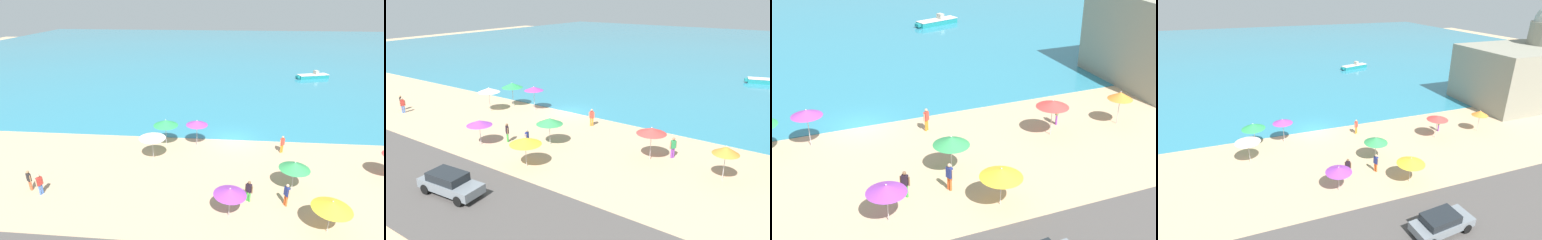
# 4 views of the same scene
# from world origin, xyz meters

# --- Properties ---
(ground_plane) EXTENTS (160.00, 160.00, 0.00)m
(ground_plane) POSITION_xyz_m (0.00, 0.00, 0.00)
(ground_plane) COLOR tan
(sea) EXTENTS (150.00, 110.00, 0.05)m
(sea) POSITION_xyz_m (0.00, 55.00, 0.03)
(sea) COLOR teal
(sea) RESTS_ON ground_plane
(coastal_road) EXTENTS (80.00, 8.00, 0.06)m
(coastal_road) POSITION_xyz_m (0.00, -18.00, 0.03)
(coastal_road) COLOR #4E4A47
(coastal_road) RESTS_ON ground_plane
(beach_umbrella_0) EXTENTS (2.09, 2.09, 2.16)m
(beach_umbrella_0) POSITION_xyz_m (-0.75, -11.31, 1.88)
(beach_umbrella_0) COLOR #B2B2B7
(beach_umbrella_0) RESTS_ON ground_plane
(beach_umbrella_1) EXTENTS (2.32, 2.32, 2.25)m
(beach_umbrella_1) POSITION_xyz_m (5.11, -12.18, 1.94)
(beach_umbrella_1) COLOR #B2B2B7
(beach_umbrella_1) RESTS_ON ground_plane
(beach_umbrella_2) EXTENTS (2.19, 2.19, 2.34)m
(beach_umbrella_2) POSITION_xyz_m (3.91, -8.02, 2.02)
(beach_umbrella_2) COLOR #B2B2B7
(beach_umbrella_2) RESTS_ON ground_plane
(beach_umbrella_3) EXTENTS (2.23, 2.23, 2.59)m
(beach_umbrella_3) POSITION_xyz_m (11.92, -6.02, 2.29)
(beach_umbrella_3) COLOR #B2B2B7
(beach_umbrella_3) RESTS_ON ground_plane
(beach_umbrella_4) EXTENTS (2.29, 2.29, 2.67)m
(beach_umbrella_4) POSITION_xyz_m (-6.43, -1.77, 2.35)
(beach_umbrella_4) COLOR #B2B2B7
(beach_umbrella_4) RESTS_ON ground_plane
(beach_umbrella_5) EXTENTS (2.29, 2.29, 2.58)m
(beach_umbrella_5) POSITION_xyz_m (-7.11, -4.50, 2.28)
(beach_umbrella_5) COLOR #B2B2B7
(beach_umbrella_5) RESTS_ON ground_plane
(beach_umbrella_6) EXTENTS (2.04, 2.04, 2.61)m
(beach_umbrella_6) POSITION_xyz_m (-3.54, -1.51, 2.33)
(beach_umbrella_6) COLOR #B2B2B7
(beach_umbrella_6) RESTS_ON ground_plane
(beach_umbrella_7) EXTENTS (1.76, 1.76, 2.49)m
(beach_umbrella_7) POSITION_xyz_m (17.28, -6.30, 2.17)
(beach_umbrella_7) COLOR #B2B2B7
(beach_umbrella_7) RESTS_ON ground_plane
(bather_0) EXTENTS (0.34, 0.54, 1.63)m
(bather_0) POSITION_xyz_m (-14.05, -10.13, 0.91)
(bather_0) COLOR #4771C6
(bather_0) RESTS_ON ground_plane
(bather_1) EXTENTS (0.49, 0.38, 1.61)m
(bather_1) POSITION_xyz_m (0.62, -9.61, 0.90)
(bather_1) COLOR green
(bather_1) RESTS_ON ground_plane
(bather_2) EXTENTS (0.39, 0.49, 1.64)m
(bather_2) POSITION_xyz_m (13.18, -4.75, 0.92)
(bather_2) COLOR purple
(bather_2) RESTS_ON ground_plane
(bather_3) EXTENTS (0.49, 0.38, 1.60)m
(bather_3) POSITION_xyz_m (-15.10, -9.70, 0.90)
(bather_3) COLOR #E05B35
(bather_3) RESTS_ON ground_plane
(bather_4) EXTENTS (0.48, 0.39, 1.66)m
(bather_4) POSITION_xyz_m (4.22, -2.23, 0.93)
(bather_4) COLOR orange
(bather_4) RESTS_ON ground_plane
(bather_5) EXTENTS (0.35, 0.53, 1.69)m
(bather_5) POSITION_xyz_m (3.09, -9.87, 0.95)
(bather_5) COLOR #DD5B26
(bather_5) RESTS_ON ground_plane
(parked_car_2) EXTENTS (4.30, 2.11, 1.41)m
(parked_car_2) POSITION_xyz_m (4.07, -17.88, 0.81)
(parked_car_2) COLOR slate
(parked_car_2) RESTS_ON coastal_road
(skiff_nearshore) EXTENTS (5.87, 3.00, 1.33)m
(skiff_nearshore) POSITION_xyz_m (14.74, 26.03, 0.43)
(skiff_nearshore) COLOR teal
(skiff_nearshore) RESTS_ON sea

